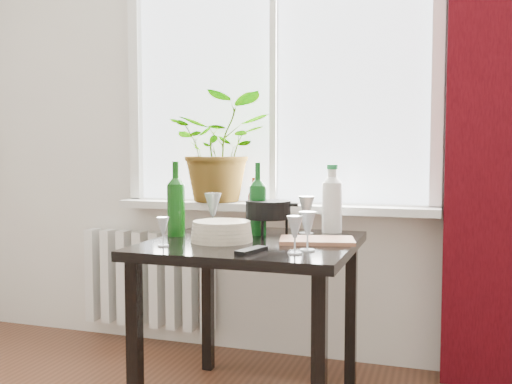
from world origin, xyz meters
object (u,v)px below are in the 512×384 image
(wine_bottle_right, at_px, (258,198))
(wineglass_far_right, at_px, (295,234))
(wine_bottle_left, at_px, (176,198))
(cleaning_bottle, at_px, (332,197))
(potted_plant, at_px, (221,148))
(bottle_amber, at_px, (255,204))
(plate_stack, at_px, (222,232))
(cutting_board, at_px, (317,240))
(wineglass_back_center, at_px, (306,215))
(fondue_pot, at_px, (268,218))
(table, at_px, (253,262))
(wineglass_front_right, at_px, (308,231))
(radiator, at_px, (149,279))
(wineglass_front_left, at_px, (163,232))
(tv_remote, at_px, (252,251))
(wineglass_back_left, at_px, (213,212))

(wine_bottle_right, relative_size, wineglass_far_right, 2.32)
(wine_bottle_left, bearing_deg, cleaning_bottle, 26.75)
(potted_plant, height_order, wineglass_far_right, potted_plant)
(bottle_amber, bearing_deg, plate_stack, -97.51)
(wine_bottle_right, relative_size, cutting_board, 1.10)
(bottle_amber, xyz_separation_m, wineglass_back_center, (0.25, 0.01, -0.04))
(plate_stack, bearing_deg, potted_plant, 111.64)
(bottle_amber, height_order, wineglass_back_center, bottle_amber)
(wine_bottle_right, relative_size, fondue_pot, 1.43)
(table, height_order, bottle_amber, bottle_amber)
(wine_bottle_left, relative_size, wineglass_far_right, 2.37)
(wine_bottle_right, xyz_separation_m, cleaning_bottle, (0.30, 0.19, -0.00))
(bottle_amber, distance_m, cutting_board, 0.43)
(wine_bottle_left, bearing_deg, plate_stack, -19.66)
(wineglass_front_right, relative_size, plate_stack, 0.59)
(radiator, distance_m, wineglass_front_right, 1.46)
(potted_plant, relative_size, wine_bottle_left, 1.71)
(radiator, relative_size, wineglass_front_left, 6.75)
(wine_bottle_left, bearing_deg, potted_plant, 91.51)
(bottle_amber, bearing_deg, wineglass_far_right, -57.54)
(cleaning_bottle, bearing_deg, wineglass_front_left, -133.02)
(wine_bottle_right, height_order, tv_remote, wine_bottle_right)
(wineglass_back_left, bearing_deg, fondue_pot, -4.89)
(cleaning_bottle, bearing_deg, table, -128.09)
(bottle_amber, relative_size, cutting_board, 0.86)
(wineglass_far_right, relative_size, wineglass_back_center, 0.81)
(wine_bottle_right, bearing_deg, table, -78.95)
(wine_bottle_right, bearing_deg, fondue_pot, -4.32)
(bottle_amber, distance_m, wineglass_front_left, 0.56)
(radiator, height_order, wine_bottle_right, wine_bottle_right)
(cleaning_bottle, bearing_deg, wineglass_far_right, -92.34)
(wineglass_front_right, bearing_deg, table, 146.88)
(cleaning_bottle, height_order, wineglass_front_right, cleaning_bottle)
(bottle_amber, bearing_deg, wine_bottle_right, -63.35)
(radiator, relative_size, wineglass_front_right, 5.22)
(potted_plant, xyz_separation_m, wine_bottle_left, (0.02, -0.59, -0.23))
(wineglass_back_left, bearing_deg, potted_plant, 106.52)
(table, relative_size, wineglass_front_left, 7.18)
(bottle_amber, xyz_separation_m, plate_stack, (-0.04, -0.32, -0.09))
(table, distance_m, wineglass_back_left, 0.37)
(wine_bottle_left, relative_size, wineglass_front_right, 2.23)
(wineglass_back_center, bearing_deg, potted_plant, 147.39)
(fondue_pot, height_order, cutting_board, fondue_pot)
(potted_plant, bearing_deg, bottle_amber, -49.41)
(bottle_amber, relative_size, wineglass_back_left, 1.39)
(plate_stack, bearing_deg, bottle_amber, 82.49)
(wineglass_front_right, xyz_separation_m, wineglass_front_left, (-0.57, -0.08, -0.02))
(table, relative_size, tv_remote, 5.35)
(wine_bottle_right, xyz_separation_m, wineglass_front_left, (-0.26, -0.42, -0.11))
(wine_bottle_left, distance_m, wineglass_front_left, 0.31)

